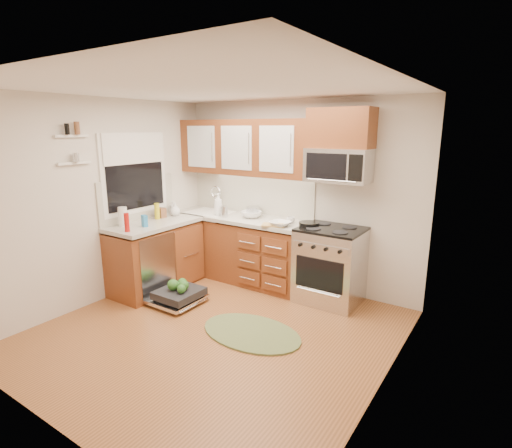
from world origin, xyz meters
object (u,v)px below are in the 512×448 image
Objects in this scene: microwave at (338,165)px; range at (330,265)px; cutting_board at (273,225)px; cup at (291,220)px; rug at (251,333)px; bowl_b at (251,214)px; skillet at (309,224)px; upper_cabinets at (244,147)px; sink at (210,220)px; paper_towel_roll at (123,217)px; bowl_a at (280,224)px; dishwasher at (177,296)px; stock_pot at (253,211)px.

range is at bearing -90.00° from microwave.
cutting_board is 0.27m from cup.
bowl_b is at bearing 124.15° from rug.
range is 0.57m from skillet.
rug is 3.99× the size of bowl_b.
upper_cabinets is 2.16× the size of range.
range is 1.96m from sink.
microwave is 2.75m from paper_towel_roll.
paper_towel_roll is at bearing -142.27° from cup.
range is at bearing 16.66° from cutting_board.
sink is at bearing 172.61° from bowl_a.
sink is (-1.93, -0.13, -0.90)m from microwave.
range is 1.53× the size of sink.
dishwasher is at bearing -140.93° from microwave.
bowl_a reaches higher than cutting_board.
sink is at bearing -178.11° from cup.
dishwasher is at bearing -70.80° from sink.
skillet is at bearing -1.45° from sink.
skillet is 2.35m from paper_towel_roll.
microwave is 1.09× the size of dishwasher.
cup is (0.95, 1.16, 0.87)m from dishwasher.
microwave reaches higher than bowl_b.
sink is 2.16m from rug.
microwave is at bearing 25.83° from bowl_a.
rug is at bearing -52.55° from upper_cabinets.
range is at bearing 36.27° from dishwasher.
rug is 1.45m from bowl_a.
stock_pot is at bearing 123.39° from rug.
cup is at bearing 65.09° from cutting_board.
cutting_board is at bearing -9.25° from sink.
rug is 5.55× the size of stock_pot.
upper_cabinets is 1.86m from paper_towel_roll.
dishwasher is 3.41× the size of stock_pot.
upper_cabinets is at bearing 127.45° from rug.
rug is at bearing -93.07° from skillet.
paper_towel_roll is 1.69m from bowl_b.
stock_pot is 1.76m from paper_towel_roll.
upper_cabinets is 19.14× the size of cup.
bowl_b is (0.20, -0.11, -0.91)m from upper_cabinets.
cup is at bearing 81.69° from bowl_a.
upper_cabinets is at bearing 172.27° from cup.
cutting_board is (0.70, -0.35, -0.94)m from upper_cabinets.
sink reaches higher than dishwasher.
upper_cabinets is 7.17× the size of bowl_b.
microwave is 3.70× the size of stock_pot.
skillet reaches higher than rug.
bowl_a is at bearing -22.49° from upper_cabinets.
microwave is 2.61× the size of cutting_board.
bowl_b reaches higher than skillet.
skillet is at bearing 20.68° from bowl_a.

